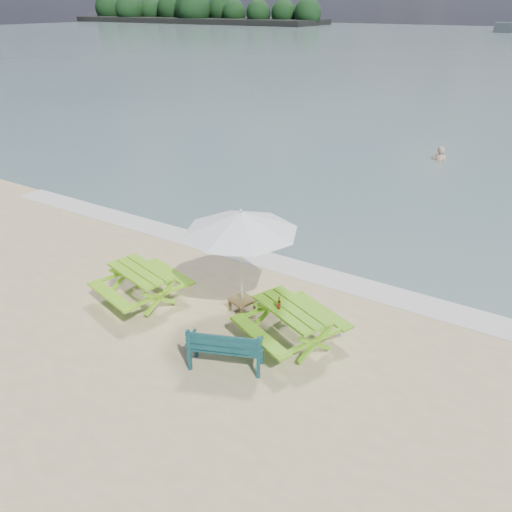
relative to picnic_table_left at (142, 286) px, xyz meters
The scene contains 9 objects.
foam_strip 4.03m from the picnic_table_left, 54.36° to the left, with size 22.00×0.90×0.01m, color silver.
island_headland 175.57m from the picnic_table_left, 127.83° to the left, with size 90.00×22.00×7.60m.
picnic_table_left is the anchor object (origin of this frame).
picnic_table_right 3.70m from the picnic_table_left, ahead, with size 2.29×2.38×0.80m.
park_bench 3.15m from the picnic_table_left, 16.98° to the right, with size 1.47×0.95×0.86m.
side_table 2.38m from the picnic_table_left, 20.65° to the left, with size 0.61×0.61×0.32m.
patio_umbrella 2.98m from the picnic_table_left, 20.65° to the left, with size 3.05×3.05×2.41m.
beer_bottle 3.51m from the picnic_table_left, ahead, with size 0.07×0.07×0.27m.
swimmer 15.77m from the picnic_table_left, 79.08° to the left, with size 0.69×0.49×1.79m.
Camera 1 is at (5.14, -5.69, 6.22)m, focal length 35.00 mm.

